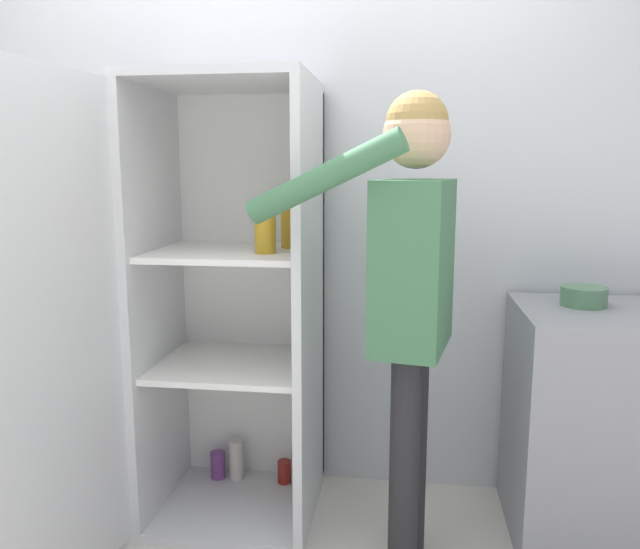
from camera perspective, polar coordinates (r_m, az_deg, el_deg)
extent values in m
cube|color=silver|center=(2.81, -3.03, 6.30)|extent=(7.00, 0.06, 2.55)
cube|color=silver|center=(2.87, -7.60, -20.08)|extent=(0.67, 0.62, 0.04)
cube|color=silver|center=(2.52, -8.53, 17.08)|extent=(0.67, 0.62, 0.04)
cube|color=white|center=(2.83, -6.44, -1.52)|extent=(0.67, 0.03, 1.72)
cube|color=silver|center=(2.66, -14.66, -2.51)|extent=(0.04, 0.62, 1.72)
cube|color=silver|center=(2.49, -0.96, -3.02)|extent=(0.04, 0.62, 1.72)
cube|color=white|center=(2.62, -7.91, -8.12)|extent=(0.60, 0.55, 0.02)
cube|color=white|center=(2.52, -8.15, 1.99)|extent=(0.60, 0.55, 0.02)
cube|color=silver|center=(2.14, -23.23, -5.93)|extent=(0.13, 0.67, 1.72)
cylinder|color=#723884|center=(3.03, -9.31, -16.79)|extent=(0.07, 0.07, 0.12)
cylinder|color=#B78C1E|center=(2.39, -5.14, 4.17)|extent=(0.08, 0.08, 0.19)
cylinder|color=maroon|center=(2.96, -3.28, -17.55)|extent=(0.06, 0.06, 0.10)
cylinder|color=#B78C1E|center=(2.54, -2.66, 4.99)|extent=(0.08, 0.08, 0.23)
cylinder|color=beige|center=(3.00, -7.65, -16.41)|extent=(0.07, 0.07, 0.18)
cylinder|color=#262628|center=(2.30, 7.70, -17.00)|extent=(0.10, 0.10, 0.82)
cylinder|color=#262628|center=(2.45, 8.48, -15.30)|extent=(0.10, 0.10, 0.82)
cube|color=#3F724C|center=(2.16, 8.55, 0.86)|extent=(0.30, 0.44, 0.58)
sphere|color=#DBAD89|center=(2.14, 8.85, 12.53)|extent=(0.23, 0.23, 0.23)
sphere|color=#AD894C|center=(2.14, 8.87, 13.58)|extent=(0.21, 0.21, 0.21)
cylinder|color=#3F724C|center=(1.98, 0.43, 8.85)|extent=(0.54, 0.18, 0.31)
cylinder|color=#3F724C|center=(2.39, 9.50, 0.96)|extent=(0.08, 0.08, 0.55)
cube|color=gray|center=(2.73, 25.72, -12.41)|extent=(0.80, 0.61, 0.92)
cylinder|color=#517F5B|center=(2.61, 22.97, -1.84)|extent=(0.17, 0.17, 0.07)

